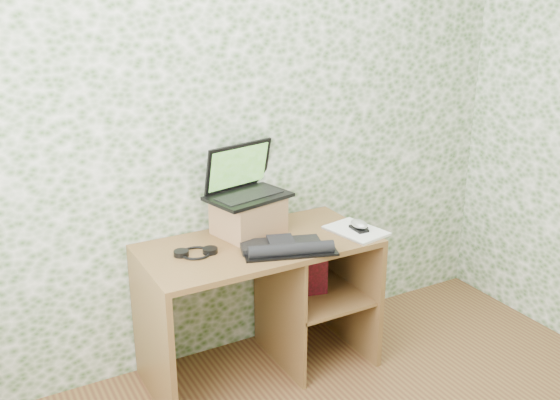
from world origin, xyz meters
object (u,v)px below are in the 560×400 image
notepad (356,231)px  laptop (244,184)px  desk (269,285)px  keyboard (285,247)px  riser (249,216)px

notepad → laptop: bearing=137.4°
desk → keyboard: size_ratio=2.59×
desk → keyboard: keyboard is taller
riser → laptop: bearing=90.0°
keyboard → notepad: size_ratio=1.51×
riser → notepad: bearing=-27.7°
laptop → notepad: laptop is taller
desk → notepad: notepad is taller
desk → notepad: size_ratio=3.90×
laptop → notepad: (0.51, -0.31, -0.25)m
riser → keyboard: (0.05, -0.30, -0.07)m
laptop → keyboard: 0.42m
laptop → keyboard: laptop is taller
riser → laptop: (-0.00, 0.04, 0.16)m
desk → laptop: bearing=110.6°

